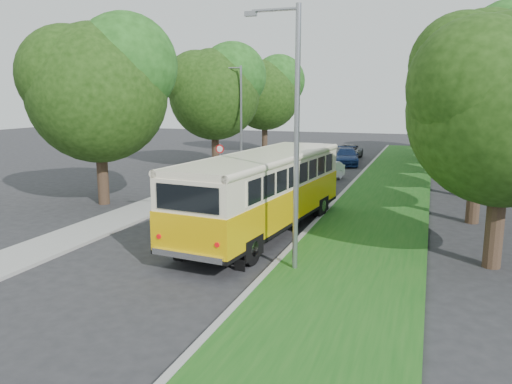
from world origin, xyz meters
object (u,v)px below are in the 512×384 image
(vintage_bus, at_px, (263,194))
(car_white, at_px, (325,171))
(lamppost_far, at_px, (240,115))
(car_grey, at_px, (347,152))
(car_blue, at_px, (346,157))
(car_silver, at_px, (313,180))
(lamppost_near, at_px, (294,131))

(vintage_bus, distance_m, car_white, 13.44)
(lamppost_far, height_order, car_grey, lamppost_far)
(car_blue, bearing_deg, vintage_bus, -98.25)
(car_white, distance_m, car_grey, 12.40)
(car_silver, bearing_deg, car_blue, 79.50)
(lamppost_far, distance_m, vintage_bus, 16.30)
(car_white, xyz_separation_m, car_grey, (-0.54, 12.39, -0.01))
(vintage_bus, bearing_deg, lamppost_far, 120.65)
(car_silver, distance_m, car_blue, 12.26)
(car_white, bearing_deg, vintage_bus, -77.40)
(car_silver, xyz_separation_m, car_white, (-0.13, 3.95, -0.06))
(car_blue, height_order, car_grey, car_blue)
(lamppost_far, height_order, car_blue, lamppost_far)
(lamppost_far, xyz_separation_m, car_white, (6.39, -1.27, -3.49))
(lamppost_far, bearing_deg, vintage_bus, -65.54)
(lamppost_near, xyz_separation_m, vintage_bus, (-2.23, 3.83, -2.74))
(car_silver, height_order, car_grey, car_silver)
(lamppost_near, relative_size, car_white, 2.09)
(car_silver, relative_size, car_blue, 0.88)
(car_silver, distance_m, car_white, 3.95)
(car_silver, distance_m, car_grey, 16.35)
(car_white, bearing_deg, car_blue, 101.14)
(car_white, xyz_separation_m, car_blue, (0.04, 8.31, 0.04))
(car_silver, height_order, car_white, car_silver)
(lamppost_near, relative_size, lamppost_far, 1.07)
(car_blue, distance_m, car_grey, 4.12)
(car_silver, xyz_separation_m, car_grey, (-0.67, 16.34, -0.07))
(vintage_bus, bearing_deg, car_white, 97.38)
(lamppost_near, distance_m, car_blue, 25.93)
(lamppost_near, height_order, car_grey, lamppost_near)
(vintage_bus, distance_m, car_blue, 21.73)
(lamppost_near, bearing_deg, car_silver, 100.16)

